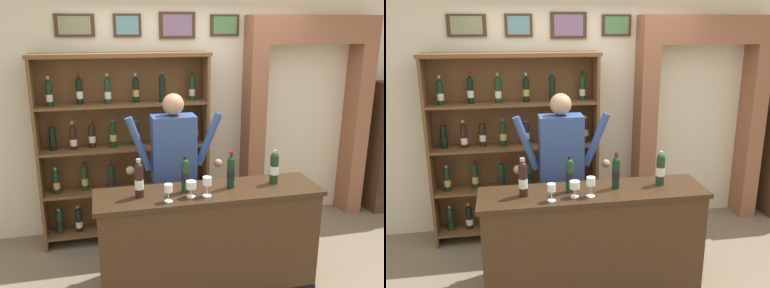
% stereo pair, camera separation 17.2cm
% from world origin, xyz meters
% --- Properties ---
extents(back_wall, '(12.00, 0.19, 3.07)m').
position_xyz_m(back_wall, '(-0.00, 1.50, 1.53)').
color(back_wall, beige).
rests_on(back_wall, ground).
extents(wine_shelf, '(1.80, 0.32, 2.02)m').
position_xyz_m(wine_shelf, '(-0.73, 1.19, 1.05)').
color(wine_shelf, brown).
rests_on(wine_shelf, ground).
extents(archway_doorway, '(1.52, 0.45, 2.40)m').
position_xyz_m(archway_doorway, '(1.41, 1.37, 1.36)').
color(archway_doorway, '#935B42').
rests_on(archway_doorway, ground).
extents(tasting_counter, '(1.90, 0.50, 0.97)m').
position_xyz_m(tasting_counter, '(-0.13, -0.00, 0.48)').
color(tasting_counter, '#422B19').
rests_on(tasting_counter, ground).
extents(shopkeeper, '(0.93, 0.22, 1.70)m').
position_xyz_m(shopkeeper, '(-0.32, 0.57, 1.04)').
color(shopkeeper, '#2D3347').
rests_on(shopkeeper, ground).
extents(tasting_bottle_riserva, '(0.07, 0.07, 0.32)m').
position_xyz_m(tasting_bottle_riserva, '(-0.70, -0.01, 1.12)').
color(tasting_bottle_riserva, black).
rests_on(tasting_bottle_riserva, tasting_counter).
extents(tasting_bottle_brunello, '(0.07, 0.07, 0.31)m').
position_xyz_m(tasting_bottle_brunello, '(-0.32, 0.01, 1.12)').
color(tasting_bottle_brunello, '#19381E').
rests_on(tasting_bottle_brunello, tasting_counter).
extents(tasting_bottle_rosso, '(0.07, 0.07, 0.32)m').
position_xyz_m(tasting_bottle_rosso, '(0.07, 0.02, 1.11)').
color(tasting_bottle_rosso, black).
rests_on(tasting_bottle_rosso, tasting_counter).
extents(tasting_bottle_vin_santo, '(0.07, 0.07, 0.30)m').
position_xyz_m(tasting_bottle_vin_santo, '(0.46, 0.04, 1.11)').
color(tasting_bottle_vin_santo, '#19381E').
rests_on(tasting_bottle_vin_santo, tasting_counter).
extents(wine_glass_right, '(0.07, 0.07, 0.14)m').
position_xyz_m(wine_glass_right, '(-0.49, -0.15, 1.07)').
color(wine_glass_right, silver).
rests_on(wine_glass_right, tasting_counter).
extents(wine_glass_center, '(0.08, 0.08, 0.13)m').
position_xyz_m(wine_glass_center, '(-0.30, -0.10, 1.06)').
color(wine_glass_center, silver).
rests_on(wine_glass_center, tasting_counter).
extents(wine_glass_left, '(0.07, 0.07, 0.16)m').
position_xyz_m(wine_glass_left, '(-0.17, -0.11, 1.08)').
color(wine_glass_left, silver).
rests_on(wine_glass_left, tasting_counter).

